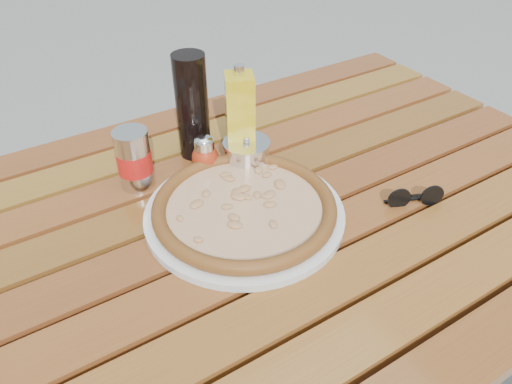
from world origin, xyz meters
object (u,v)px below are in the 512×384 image
oregano_shaker (242,142)px  dark_bottle (192,107)px  pizza (244,207)px  sunglasses (415,197)px  parmesan_tin (247,154)px  table (262,241)px  soda_can (134,159)px  olive_oil_cruet (240,119)px  pepper_shaker (205,155)px  plate (245,214)px

oregano_shaker → dark_bottle: dark_bottle is taller
pizza → sunglasses: (0.29, -0.14, -0.01)m
oregano_shaker → parmesan_tin: size_ratio=0.72×
table → oregano_shaker: bearing=70.4°
oregano_shaker → sunglasses: oregano_shaker is taller
dark_bottle → soda_can: size_ratio=1.83×
dark_bottle → soda_can: dark_bottle is taller
soda_can → sunglasses: size_ratio=1.10×
table → oregano_shaker: 0.21m
table → pizza: bearing=176.3°
parmesan_tin → olive_oil_cruet: bearing=83.7°
pizza → olive_oil_cruet: olive_oil_cruet is taller
soda_can → parmesan_tin: soda_can is taller
table → oregano_shaker: size_ratio=17.07×
dark_bottle → oregano_shaker: bearing=-43.5°
parmesan_tin → sunglasses: parmesan_tin is taller
pizza → dark_bottle: size_ratio=1.99×
soda_can → olive_oil_cruet: (0.22, -0.03, 0.04)m
oregano_shaker → dark_bottle: 0.13m
sunglasses → dark_bottle: bearing=149.0°
table → pepper_shaker: size_ratio=17.07×
parmesan_tin → table: bearing=-110.5°
table → olive_oil_cruet: bearing=71.8°
parmesan_tin → pepper_shaker: bearing=158.0°
pizza → olive_oil_cruet: (0.09, 0.16, 0.07)m
oregano_shaker → dark_bottle: (-0.07, 0.07, 0.07)m
table → soda_can: 0.29m
soda_can → table: bearing=-50.7°
table → dark_bottle: bearing=93.4°
pepper_shaker → dark_bottle: (0.01, 0.07, 0.07)m
pepper_shaker → oregano_shaker: 0.09m
pizza → parmesan_tin: size_ratio=3.84×
pepper_shaker → sunglasses: (0.28, -0.30, -0.02)m
pizza → oregano_shaker: 0.19m
oregano_shaker → sunglasses: (0.19, -0.30, -0.02)m
oregano_shaker → sunglasses: 0.36m
pizza → sunglasses: size_ratio=4.03×
dark_bottle → plate: bearing=-95.2°
olive_oil_cruet → parmesan_tin: bearing=-96.3°
soda_can → olive_oil_cruet: bearing=-8.3°
soda_can → parmesan_tin: (0.21, -0.06, -0.03)m
plate → dark_bottle: (0.02, 0.24, 0.10)m
olive_oil_cruet → parmesan_tin: size_ratio=1.84×
olive_oil_cruet → sunglasses: olive_oil_cruet is taller
pepper_shaker → plate: bearing=-92.9°
dark_bottle → soda_can: bearing=-164.1°
oregano_shaker → sunglasses: size_ratio=0.75×
pepper_shaker → soda_can: soda_can is taller
table → parmesan_tin: bearing=69.5°
pepper_shaker → sunglasses: size_ratio=0.75×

